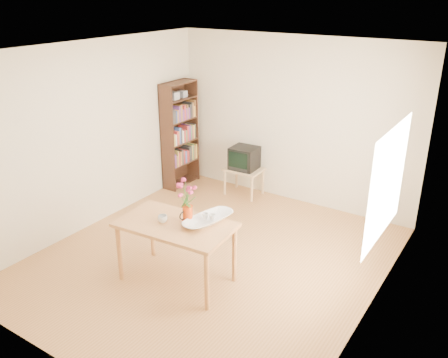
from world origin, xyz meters
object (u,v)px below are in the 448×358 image
Objects in this scene: table at (176,230)px; television at (245,158)px; bowl at (208,206)px; pitcher at (188,215)px; mug at (163,219)px.

television is at bearing 99.48° from table.
television is at bearing 111.48° from bowl.
pitcher is 0.49× the size of bowl.
bowl is 2.55m from television.
mug is at bearing -162.43° from table.
table is 0.23m from pitcher.
table is at bearing 179.18° from mug.
pitcher is at bearing 46.15° from table.
table is at bearing -78.89° from television.
bowl is at bearing 33.74° from table.
television is at bearing 116.14° from pitcher.
pitcher reaches higher than television.
mug reaches higher than table.
bowl reaches higher than table.
bowl reaches higher than television.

